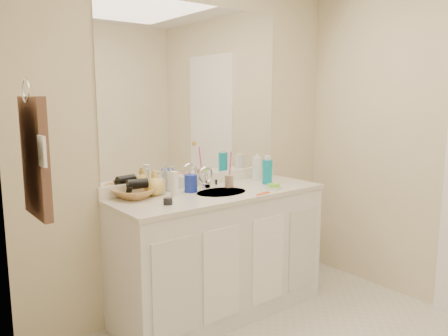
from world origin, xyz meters
TOP-DOWN VIEW (x-y plane):
  - wall_back at (0.00, 1.30)m, footprint 2.60×0.02m
  - wall_left at (-1.30, 0.00)m, footprint 0.02×2.60m
  - vanity_cabinet at (0.00, 1.02)m, footprint 1.50×0.55m
  - countertop at (0.00, 1.02)m, footprint 1.52×0.57m
  - backsplash at (0.00, 1.29)m, footprint 1.52×0.03m
  - sink_basin at (0.00, 1.00)m, footprint 0.37×0.37m
  - faucet at (0.00, 1.18)m, footprint 0.02×0.02m
  - mirror at (0.00, 1.29)m, footprint 1.48×0.01m
  - blue_mug at (-0.16, 1.13)m, footprint 0.10×0.10m
  - tan_cup at (0.15, 1.10)m, footprint 0.07×0.07m
  - toothbrush at (0.16, 1.10)m, footprint 0.02×0.04m
  - mouthwash_bottle at (0.45, 1.02)m, footprint 0.08×0.08m
  - clear_pump_bottle at (0.49, 1.19)m, footprint 0.09×0.09m
  - soap_dish at (0.36, 0.86)m, footprint 0.12×0.11m
  - green_soap at (0.36, 0.86)m, footprint 0.08×0.06m
  - orange_comb at (0.19, 0.79)m, footprint 0.13×0.05m
  - dark_jar at (-0.47, 0.93)m, footprint 0.07×0.07m
  - extra_white_bottle at (-0.31, 1.10)m, footprint 0.06×0.06m
  - soap_bottle_white at (-0.25, 1.25)m, footprint 0.08×0.08m
  - soap_bottle_cream at (-0.37, 1.22)m, footprint 0.08×0.08m
  - soap_bottle_yellow at (-0.41, 1.20)m, footprint 0.14×0.14m
  - wicker_basket at (-0.55, 1.20)m, footprint 0.33×0.33m
  - hair_dryer at (-0.53, 1.20)m, footprint 0.14×0.09m
  - towel_ring at (-1.27, 0.77)m, footprint 0.01×0.11m
  - hand_towel at (-1.25, 0.77)m, footprint 0.04×0.32m
  - switch_plate at (-1.27, 0.57)m, footprint 0.01×0.08m

SIDE VIEW (x-z plane):
  - vanity_cabinet at x=0.00m, z-range 0.00..0.85m
  - countertop at x=0.00m, z-range 0.85..0.88m
  - sink_basin at x=0.00m, z-range 0.86..0.88m
  - orange_comb at x=0.19m, z-range 0.88..0.89m
  - soap_dish at x=0.36m, z-range 0.88..0.89m
  - dark_jar at x=-0.47m, z-range 0.88..0.92m
  - green_soap at x=0.36m, z-range 0.89..0.92m
  - wicker_basket at x=-0.55m, z-range 0.88..0.94m
  - backsplash at x=0.00m, z-range 0.88..0.96m
  - tan_cup at x=0.15m, z-range 0.88..0.97m
  - faucet at x=0.00m, z-range 0.88..0.99m
  - blue_mug at x=-0.16m, z-range 0.88..1.00m
  - soap_bottle_cream at x=-0.37m, z-range 0.88..1.03m
  - extra_white_bottle at x=-0.31m, z-range 0.88..1.04m
  - soap_bottle_yellow at x=-0.41m, z-range 0.88..1.04m
  - soap_bottle_white at x=-0.25m, z-range 0.88..1.06m
  - hair_dryer at x=-0.53m, z-range 0.94..1.00m
  - clear_pump_bottle at x=0.49m, z-range 0.88..1.06m
  - mouthwash_bottle at x=0.45m, z-range 0.88..1.06m
  - toothbrush at x=0.16m, z-range 0.92..1.14m
  - wall_back at x=0.00m, z-range 0.00..2.40m
  - wall_left at x=-1.30m, z-range 0.00..2.40m
  - hand_towel at x=-1.25m, z-range 0.98..1.52m
  - switch_plate at x=-1.27m, z-range 1.24..1.36m
  - towel_ring at x=-1.27m, z-range 1.49..1.61m
  - mirror at x=0.00m, z-range 0.96..2.16m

